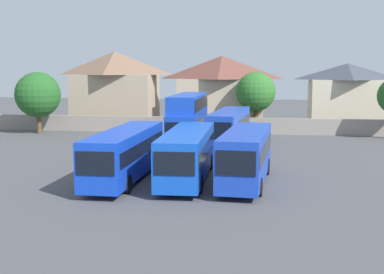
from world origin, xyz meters
The scene contains 12 objects.
ground centered at (0.00, 18.00, 0.00)m, with size 140.00×140.00×0.00m, color #4C4C4F.
depot_boundary_wall centered at (0.00, 24.83, 0.90)m, with size 56.00×0.50×1.80m, color gray.
bus_1 centered at (-3.96, -0.28, 1.89)m, with size 2.69×11.96×3.30m.
bus_2 centered at (0.11, 0.21, 1.87)m, with size 2.89×11.59×3.26m.
bus_3 centered at (3.97, -0.37, 1.95)m, with size 3.17×10.38×3.42m.
bus_4 centered at (-2.13, 15.13, 2.74)m, with size 2.71×10.98×4.86m.
bus_5 centered at (1.81, 14.64, 1.96)m, with size 3.38×11.65×3.42m.
house_terrace_left centered at (-14.24, 32.07, 4.83)m, with size 10.72×7.34×9.45m.
house_terrace_centre centered at (-0.43, 31.92, 4.51)m, with size 10.81×7.23×8.83m.
house_terrace_right centered at (14.76, 31.55, 4.01)m, with size 9.10×6.97×7.88m.
tree_left_of_lot centered at (3.93, 27.33, 4.57)m, with size 4.57×4.57×6.89m.
tree_behind_wall centered at (-20.15, 21.83, 4.35)m, with size 5.08×5.08×6.91m.
Camera 1 is at (5.20, -33.03, 7.41)m, focal length 48.40 mm.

